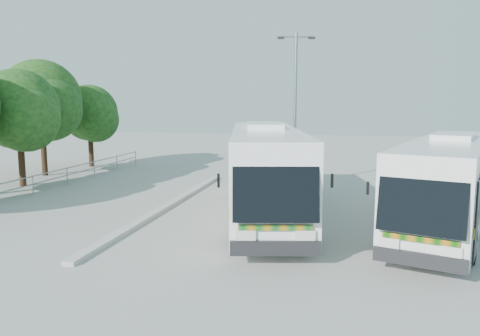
% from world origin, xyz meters
% --- Properties ---
extents(ground, '(100.00, 100.00, 0.00)m').
position_xyz_m(ground, '(0.00, 0.00, 0.00)').
color(ground, gray).
rests_on(ground, ground).
extents(kerb_divider, '(0.40, 16.00, 0.15)m').
position_xyz_m(kerb_divider, '(-2.30, 2.00, 0.07)').
color(kerb_divider, '#B2B2AD').
rests_on(kerb_divider, ground).
extents(railing, '(0.06, 22.00, 1.00)m').
position_xyz_m(railing, '(-10.00, 4.00, 0.74)').
color(railing, gray).
rests_on(railing, ground).
extents(tree_far_c, '(4.97, 4.69, 6.49)m').
position_xyz_m(tree_far_c, '(-12.12, 5.10, 4.26)').
color(tree_far_c, '#382314').
rests_on(tree_far_c, ground).
extents(tree_far_d, '(5.62, 5.30, 7.33)m').
position_xyz_m(tree_far_d, '(-13.31, 8.80, 4.82)').
color(tree_far_d, '#382314').
rests_on(tree_far_d, ground).
extents(tree_far_e, '(4.54, 4.28, 5.92)m').
position_xyz_m(tree_far_e, '(-12.63, 13.30, 3.89)').
color(tree_far_e, '#382314').
rests_on(tree_far_e, ground).
extents(coach_main, '(5.23, 13.13, 3.58)m').
position_xyz_m(coach_main, '(2.19, 1.39, 1.96)').
color(coach_main, white).
rests_on(coach_main, ground).
extents(coach_adjacent, '(5.86, 12.05, 3.30)m').
position_xyz_m(coach_adjacent, '(9.14, 0.77, 1.81)').
color(coach_adjacent, white).
rests_on(coach_adjacent, ground).
extents(lamppost, '(2.04, 0.64, 8.40)m').
position_xyz_m(lamppost, '(2.62, 8.76, 4.64)').
color(lamppost, gray).
rests_on(lamppost, ground).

